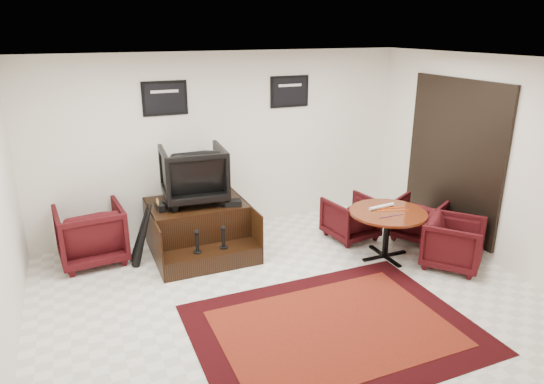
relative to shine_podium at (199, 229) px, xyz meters
The scene contains 16 objects.
ground 1.93m from the shine_podium, 69.36° to the right, with size 6.00×6.00×0.00m, color white.
room_shell 2.45m from the shine_podium, 56.93° to the right, with size 6.02×5.02×2.81m.
area_rug 2.69m from the shine_podium, 71.90° to the right, with size 3.00×2.25×0.01m.
shine_podium is the anchor object (origin of this frame).
shine_chair 0.85m from the shine_podium, 90.00° to the left, with size 0.88×0.82×0.91m, color black.
shoes_pair 0.65m from the shine_podium, behind, with size 0.23×0.27×0.10m.
polish_kit 0.67m from the shine_podium, 29.60° to the right, with size 0.24×0.17×0.08m, color black.
umbrella_black 0.86m from the shine_podium, 166.20° to the right, with size 0.34×0.13×0.91m, color black, non-canonical shape.
umbrella_hooked 0.84m from the shine_podium, behind, with size 0.32×0.12×0.87m, color black, non-canonical shape.
armchair_side 1.49m from the shine_podium, behind, with size 0.87×0.81×0.89m, color black.
meeting_table 2.72m from the shine_podium, 28.35° to the right, with size 1.07×1.07×0.70m.
table_chair_back 2.33m from the shine_podium, 12.40° to the right, with size 0.70×0.65×0.72m, color black.
table_chair_window 3.36m from the shine_podium, 16.52° to the right, with size 0.70×0.65×0.72m, color black.
table_chair_corner 3.59m from the shine_podium, 31.39° to the right, with size 0.74×0.69×0.76m, color black.
paper_roll 2.66m from the shine_podium, 25.75° to the right, with size 0.05×0.05×0.42m, color silver.
table_clutter 2.77m from the shine_podium, 27.99° to the right, with size 0.57×0.33×0.01m.
Camera 1 is at (-2.23, -4.67, 3.13)m, focal length 32.00 mm.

